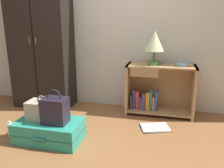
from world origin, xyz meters
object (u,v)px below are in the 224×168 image
suitcase_large (50,130)px  handbag (55,110)px  bookshelf (157,90)px  wardrobe (41,39)px  train_case (42,110)px  table_lamp (155,43)px  open_book_on_floor (155,128)px  bottle (10,129)px  bowl (182,65)px

suitcase_large → handbag: handbag is taller
suitcase_large → bookshelf: bearing=43.6°
bookshelf → suitcase_large: size_ratio=1.30×
wardrobe → suitcase_large: (0.63, -1.05, -0.94)m
train_case → handbag: handbag is taller
table_lamp → open_book_on_floor: size_ratio=1.08×
open_book_on_floor → bookshelf: bearing=91.7°
suitcase_large → open_book_on_floor: (1.16, 0.58, -0.11)m
open_book_on_floor → table_lamp: bearing=99.3°
bottle → suitcase_large: bearing=3.5°
wardrobe → suitcase_large: size_ratio=2.86×
bowl → suitcase_large: 1.91m
suitcase_large → bottle: suitcase_large is taller
bowl → wardrobe: bearing=-179.6°
train_case → handbag: size_ratio=0.85×
wardrobe → suitcase_large: 1.55m
table_lamp → bookshelf: bearing=17.5°
table_lamp → train_case: size_ratio=1.42×
suitcase_large → open_book_on_floor: bearing=26.4°
bowl → bottle: bowl is taller
suitcase_large → open_book_on_floor: 1.30m
bookshelf → bowl: bowl is taller
bottle → open_book_on_floor: bottle is taller
wardrobe → open_book_on_floor: wardrobe is taller
bookshelf → bowl: size_ratio=5.54×
table_lamp → train_case: table_lamp is taller
open_book_on_floor → bowl: bearing=58.9°
wardrobe → bookshelf: size_ratio=2.21×
bowl → open_book_on_floor: size_ratio=0.40×
bookshelf → bottle: bookshelf is taller
train_case → handbag: (0.19, -0.05, 0.04)m
bookshelf → table_lamp: bearing=-162.5°
bowl → train_case: bowl is taller
bookshelf → bowl: (0.31, -0.03, 0.40)m
table_lamp → suitcase_large: bearing=-135.2°
train_case → open_book_on_floor: 1.41m
train_case → suitcase_large: bearing=-17.7°
bookshelf → table_lamp: (-0.07, -0.02, 0.68)m
wardrobe → train_case: bearing=-61.9°
suitcase_large → train_case: 0.25m
bowl → handbag: bearing=-141.3°
wardrobe → handbag: size_ratio=5.51×
wardrobe → open_book_on_floor: bearing=-14.8°
bottle → bookshelf: bearing=34.4°
bowl → handbag: bowl is taller
bowl → train_case: 1.90m
bowl → bottle: size_ratio=0.90×
wardrobe → bottle: (0.13, -1.08, -0.97)m
table_lamp → suitcase_large: table_lamp is taller
table_lamp → bowl: (0.38, -0.01, -0.29)m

